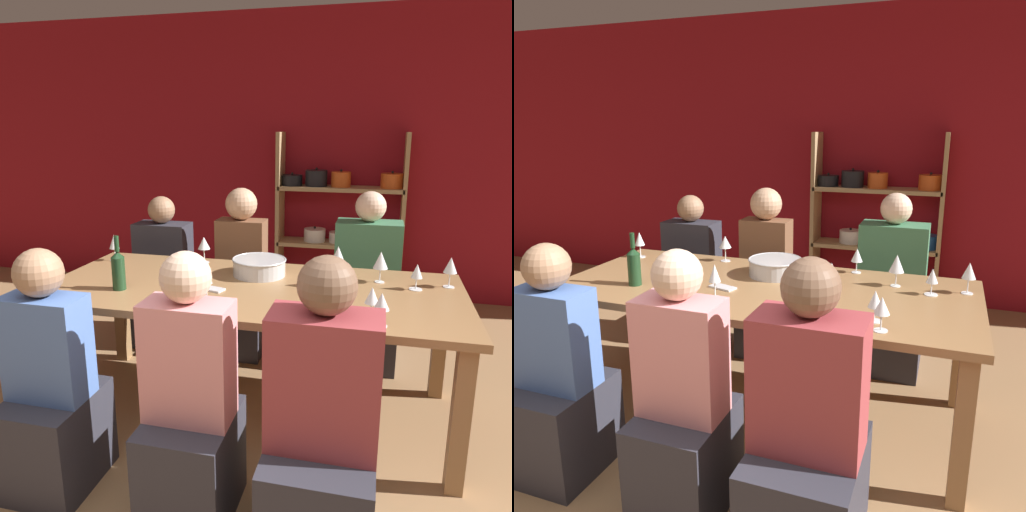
% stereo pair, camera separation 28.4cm
% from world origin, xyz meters
% --- Properties ---
extents(wall_back_red, '(8.80, 0.06, 2.70)m').
position_xyz_m(wall_back_red, '(0.00, 3.83, 1.35)').
color(wall_back_red, maroon).
rests_on(wall_back_red, ground_plane).
extents(shelf_unit, '(1.19, 0.30, 1.59)m').
position_xyz_m(shelf_unit, '(0.37, 3.63, 0.66)').
color(shelf_unit, tan).
rests_on(shelf_unit, ground_plane).
extents(dining_table, '(2.31, 1.04, 0.77)m').
position_xyz_m(dining_table, '(0.04, 1.49, 0.69)').
color(dining_table, olive).
rests_on(dining_table, ground_plane).
extents(mixing_bowl, '(0.33, 0.33, 0.10)m').
position_xyz_m(mixing_bowl, '(0.03, 1.71, 0.83)').
color(mixing_bowl, '#B7BABC').
rests_on(mixing_bowl, dining_table).
extents(wine_bottle_green, '(0.07, 0.07, 0.30)m').
position_xyz_m(wine_bottle_green, '(-0.65, 1.26, 0.89)').
color(wine_bottle_green, '#19381E').
rests_on(wine_bottle_green, dining_table).
extents(wine_glass_empty_a, '(0.07, 0.07, 0.14)m').
position_xyz_m(wine_glass_empty_a, '(0.93, 1.65, 0.87)').
color(wine_glass_empty_a, white).
rests_on(wine_glass_empty_a, dining_table).
extents(wine_glass_empty_b, '(0.06, 0.06, 0.18)m').
position_xyz_m(wine_glass_empty_b, '(-0.13, 1.22, 0.90)').
color(wine_glass_empty_b, white).
rests_on(wine_glass_empty_b, dining_table).
extents(wine_glass_red_a, '(0.07, 0.07, 0.15)m').
position_xyz_m(wine_glass_red_a, '(0.70, 1.17, 0.88)').
color(wine_glass_red_a, white).
rests_on(wine_glass_red_a, dining_table).
extents(wine_glass_white_a, '(0.07, 0.07, 0.17)m').
position_xyz_m(wine_glass_white_a, '(-0.98, 1.80, 0.90)').
color(wine_glass_white_a, white).
rests_on(wine_glass_white_a, dining_table).
extents(wine_glass_empty_c, '(0.08, 0.08, 0.14)m').
position_xyz_m(wine_glass_empty_c, '(0.41, 1.58, 0.88)').
color(wine_glass_empty_c, white).
rests_on(wine_glass_empty_c, dining_table).
extents(wine_glass_white_b, '(0.07, 0.07, 0.16)m').
position_xyz_m(wine_glass_white_b, '(0.75, 1.07, 0.89)').
color(wine_glass_white_b, white).
rests_on(wine_glass_white_b, dining_table).
extents(wine_glass_red_b, '(0.07, 0.07, 0.15)m').
position_xyz_m(wine_glass_red_b, '(0.48, 1.93, 0.88)').
color(wine_glass_red_b, white).
rests_on(wine_glass_red_b, dining_table).
extents(wine_glass_white_c, '(0.08, 0.08, 0.17)m').
position_xyz_m(wine_glass_white_c, '(-0.39, 1.91, 0.90)').
color(wine_glass_white_c, white).
rests_on(wine_glass_white_c, dining_table).
extents(wine_glass_empty_d, '(0.07, 0.07, 0.17)m').
position_xyz_m(wine_glass_empty_d, '(1.11, 1.74, 0.90)').
color(wine_glass_empty_d, white).
rests_on(wine_glass_empty_d, dining_table).
extents(wine_glass_red_c, '(0.08, 0.08, 0.18)m').
position_xyz_m(wine_glass_red_c, '(0.74, 1.74, 0.90)').
color(wine_glass_red_c, white).
rests_on(wine_glass_red_c, dining_table).
extents(cell_phone, '(0.16, 0.11, 0.01)m').
position_xyz_m(cell_phone, '(-0.16, 1.38, 0.78)').
color(cell_phone, silver).
rests_on(cell_phone, dining_table).
extents(person_near_a, '(0.36, 0.45, 1.14)m').
position_xyz_m(person_near_a, '(-0.69, 0.67, 0.43)').
color(person_near_a, '#2D2D38').
rests_on(person_near_a, ground_plane).
extents(person_far_a, '(0.35, 0.43, 1.23)m').
position_xyz_m(person_far_a, '(-0.23, 2.28, 0.47)').
color(person_far_a, '#2D2D38').
rests_on(person_far_a, ground_plane).
extents(person_near_b, '(0.36, 0.45, 1.18)m').
position_xyz_m(person_near_b, '(0.00, 0.64, 0.44)').
color(person_near_b, '#2D2D38').
rests_on(person_near_b, ground_plane).
extents(person_far_b, '(0.45, 0.56, 1.22)m').
position_xyz_m(person_far_b, '(0.65, 2.36, 0.44)').
color(person_far_b, '#2D2D38').
rests_on(person_far_b, ground_plane).
extents(person_near_c, '(0.42, 0.53, 1.20)m').
position_xyz_m(person_near_c, '(0.55, 0.63, 0.44)').
color(person_near_c, '#2D2D38').
rests_on(person_near_c, ground_plane).
extents(person_far_c, '(0.41, 0.52, 1.14)m').
position_xyz_m(person_far_c, '(-0.88, 2.35, 0.41)').
color(person_far_c, '#2D2D38').
rests_on(person_far_c, ground_plane).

